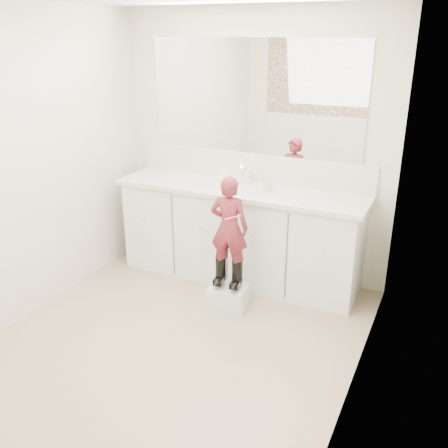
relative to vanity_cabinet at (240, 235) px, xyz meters
The scene contains 16 objects.
floor 1.30m from the vanity_cabinet, 90.00° to the right, with size 3.00×3.00×0.00m, color #816754.
wall_back 0.82m from the vanity_cabinet, 90.00° to the left, with size 2.60×2.60×0.00m, color beige.
wall_left 1.95m from the vanity_cabinet, 136.70° to the right, with size 3.00×3.00×0.00m, color beige.
wall_right 1.95m from the vanity_cabinet, 43.30° to the right, with size 3.00×3.00×0.00m, color beige.
vanity_cabinet is the anchor object (origin of this frame).
countertop 0.45m from the vanity_cabinet, 90.00° to the right, with size 2.28×0.58×0.04m, color beige.
backsplash 0.64m from the vanity_cabinet, 90.00° to the left, with size 2.28×0.03×0.25m, color beige.
mirror 1.24m from the vanity_cabinet, 90.00° to the left, with size 2.00×0.02×1.00m, color white.
faucet 0.54m from the vanity_cabinet, 90.00° to the left, with size 0.08×0.08×0.10m, color silver.
cup 0.57m from the vanity_cabinet, ahead, with size 0.10×0.10×0.09m, color beige.
soap_bottle 0.57m from the vanity_cabinet, 150.02° to the right, with size 0.08×0.08×0.18m, color white.
step_stool 0.67m from the vanity_cabinet, 75.51° to the right, with size 0.31×0.26×0.20m, color silver.
boot_left 0.56m from the vanity_cabinet, 82.57° to the right, with size 0.09×0.17×0.26m, color black, non-canonical shape.
boot_right 0.60m from the vanity_cabinet, 67.93° to the right, with size 0.09×0.17×0.26m, color black, non-canonical shape.
toddler 0.64m from the vanity_cabinet, 75.00° to the right, with size 0.31×0.20×0.85m, color #B33744.
toothbrush 0.78m from the vanity_cabinet, 70.93° to the right, with size 0.01×0.01×0.14m, color pink.
Camera 1 is at (1.71, -2.68, 2.19)m, focal length 40.00 mm.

